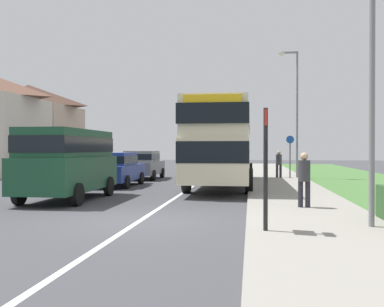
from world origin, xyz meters
name	(u,v)px	position (x,y,z in m)	size (l,w,h in m)	color
ground_plane	(140,221)	(0.00, 0.00, 0.00)	(120.00, 120.00, 0.00)	#424247
lane_marking_centre	(186,191)	(0.00, 8.00, 0.00)	(0.14, 60.00, 0.01)	silver
pavement_near_side	(292,195)	(4.20, 6.00, 0.06)	(3.20, 68.00, 0.12)	gray
double_decker_bus	(222,141)	(1.39, 10.18, 2.14)	(2.80, 11.37, 3.70)	beige
parked_van_dark_green	(68,159)	(-3.57, 4.04, 1.43)	(2.11, 5.00, 2.43)	#19472D
parked_car_blue	(115,168)	(-3.64, 9.71, 0.88)	(1.99, 4.27, 1.59)	navy
parked_car_grey	(143,164)	(-3.56, 14.76, 0.91)	(2.00, 4.06, 1.65)	slate
pedestrian_at_stop	(304,177)	(4.20, 2.21, 0.98)	(0.34, 0.34, 1.67)	#23232D
pedestrian_walking_away	(279,163)	(4.31, 15.41, 0.98)	(0.34, 0.34, 1.67)	#23232D
bus_stop_sign	(266,160)	(3.00, -1.57, 1.54)	(0.09, 0.52, 2.60)	black
cycle_route_sign	(290,155)	(4.93, 15.21, 1.43)	(0.44, 0.08, 2.52)	slate
street_lamp_near	(367,41)	(5.14, -0.82, 4.06)	(1.14, 0.20, 7.04)	slate
street_lamp_mid	(295,106)	(5.25, 15.62, 4.24)	(1.14, 0.20, 7.38)	slate
house_terrace_far_side	(7,126)	(-14.98, 19.92, 3.45)	(7.10, 12.64, 6.91)	beige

